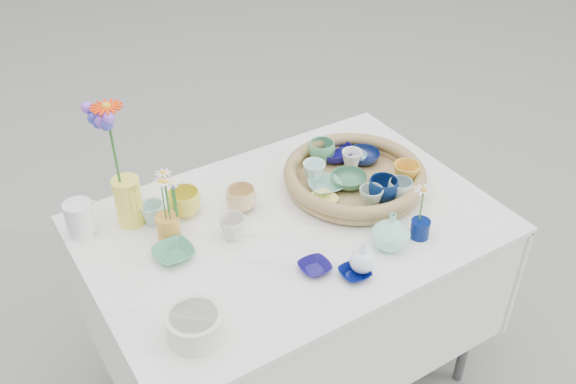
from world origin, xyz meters
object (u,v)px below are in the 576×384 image
wicker_tray (354,177)px  tall_vase_yellow (129,201)px  display_table (291,377)px  bud_vase_seafoam (391,231)px

wicker_tray → tall_vase_yellow: size_ratio=2.97×
display_table → wicker_tray: 0.85m
bud_vase_seafoam → tall_vase_yellow: 0.80m
wicker_tray → tall_vase_yellow: (-0.70, 0.22, 0.04)m
display_table → tall_vase_yellow: tall_vase_yellow is taller
wicker_tray → bud_vase_seafoam: bud_vase_seafoam is taller
bud_vase_seafoam → tall_vase_yellow: size_ratio=0.75×
display_table → wicker_tray: wicker_tray is taller
wicker_tray → bud_vase_seafoam: size_ratio=3.96×
display_table → bud_vase_seafoam: size_ratio=10.53×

